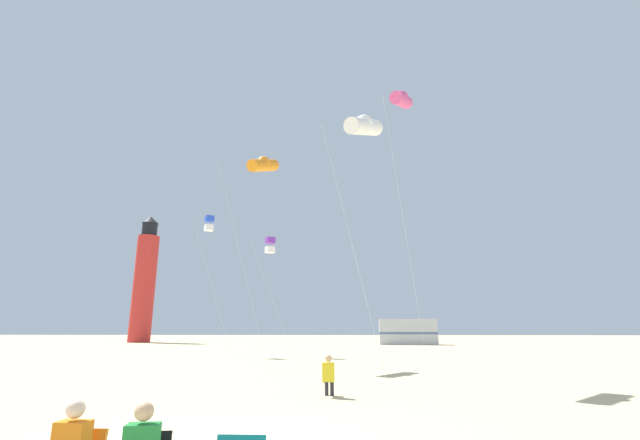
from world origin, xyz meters
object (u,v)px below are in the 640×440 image
object	(u,v)px
kite_tube_white	(364,126)
kite_box_blue	(209,224)
rv_van_silver	(408,332)
lighthouse_distant	(145,281)
kite_tube_orange	(263,165)
kite_flyer_standing	(329,374)
kite_tube_rainbow	(401,100)
kite_box_violet	(270,245)

from	to	relation	value
kite_tube_white	kite_box_blue	bearing A→B (deg)	127.11
kite_tube_white	rv_van_silver	xyz separation A→B (m)	(6.64, 33.90, -8.83)
lighthouse_distant	rv_van_silver	bearing A→B (deg)	-9.74
kite_tube_orange	kite_tube_white	bearing A→B (deg)	-49.02
kite_flyer_standing	rv_van_silver	distance (m)	38.48
kite_tube_rainbow	kite_box_blue	xyz separation A→B (m)	(-13.29, 9.81, -4.48)
kite_box_violet	kite_tube_white	size ratio (longest dim) A/B	0.76
kite_tube_white	lighthouse_distant	bearing A→B (deg)	124.27
kite_tube_orange	kite_tube_rainbow	size ratio (longest dim) A/B	0.79
rv_van_silver	kite_tube_white	bearing A→B (deg)	-97.21
kite_box_blue	kite_tube_white	size ratio (longest dim) A/B	0.93
kite_tube_rainbow	kite_flyer_standing	bearing A→B (deg)	-114.95
kite_box_blue	kite_tube_white	bearing A→B (deg)	-52.89
kite_flyer_standing	kite_tube_orange	distance (m)	14.90
lighthouse_distant	kite_box_blue	bearing A→B (deg)	-57.43
kite_flyer_standing	rv_van_silver	bearing A→B (deg)	-99.13
kite_box_violet	kite_box_blue	xyz separation A→B (m)	(-4.77, 0.48, 1.80)
kite_tube_orange	kite_box_violet	xyz separation A→B (m)	(-0.72, 7.70, -3.26)
kite_flyer_standing	kite_box_blue	size ratio (longest dim) A/B	0.11
kite_box_violet	kite_tube_rainbow	xyz separation A→B (m)	(8.52, -9.33, 6.28)
kite_box_violet	lighthouse_distant	size ratio (longest dim) A/B	0.50
kite_box_violet	lighthouse_distant	distance (m)	33.19
kite_tube_rainbow	kite_box_blue	bearing A→B (deg)	143.56
kite_box_violet	rv_van_silver	xyz separation A→B (m)	(12.76, 19.99, -6.35)
kite_box_violet	kite_tube_white	distance (m)	15.41
kite_tube_orange	kite_tube_white	world-z (taller)	kite_tube_orange
kite_tube_rainbow	rv_van_silver	world-z (taller)	kite_tube_rainbow
kite_flyer_standing	kite_tube_rainbow	xyz separation A→B (m)	(3.86, 8.30, 13.40)
kite_box_blue	kite_flyer_standing	bearing A→B (deg)	-62.49
kite_box_violet	kite_box_blue	bearing A→B (deg)	174.26
kite_box_blue	lighthouse_distant	distance (m)	30.06
kite_box_violet	lighthouse_distant	xyz separation A→B (m)	(-20.92, 25.77, 0.10)
kite_tube_orange	kite_tube_rainbow	bearing A→B (deg)	-11.84
kite_box_blue	lighthouse_distant	xyz separation A→B (m)	(-16.15, 25.29, -1.69)
kite_tube_white	kite_tube_orange	bearing A→B (deg)	130.98
kite_flyer_standing	kite_tube_rainbow	size ratio (longest dim) A/B	0.08
kite_tube_orange	kite_box_violet	world-z (taller)	kite_tube_orange
kite_tube_rainbow	lighthouse_distant	xyz separation A→B (m)	(-29.44, 35.10, -6.18)
kite_tube_orange	kite_flyer_standing	bearing A→B (deg)	-68.35
kite_tube_orange	kite_tube_white	size ratio (longest dim) A/B	1.07
kite_flyer_standing	kite_box_violet	size ratio (longest dim) A/B	0.14
lighthouse_distant	rv_van_silver	world-z (taller)	lighthouse_distant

